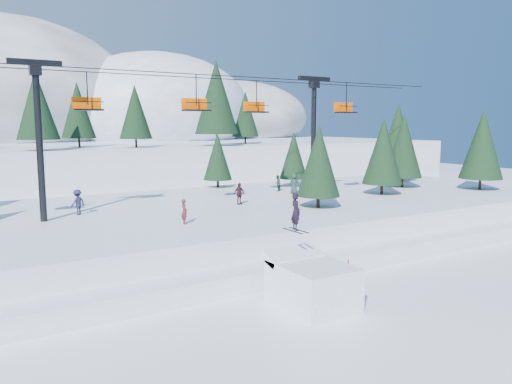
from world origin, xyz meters
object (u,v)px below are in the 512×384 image
jump_kicker (311,282)px  banner_near (360,261)px  banner_far (414,249)px  chairlift (182,117)px

jump_kicker → banner_near: (6.32, 3.29, -0.65)m
jump_kicker → banner_far: 11.88m
chairlift → banner_far: bearing=-48.1°
banner_near → banner_far: 5.02m
chairlift → banner_far: chairlift is taller
chairlift → banner_far: size_ratio=16.13×
jump_kicker → banner_near: size_ratio=1.95×
jump_kicker → banner_far: size_ratio=1.88×
banner_near → banner_far: size_ratio=0.97×
banner_far → chairlift: bearing=131.9°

